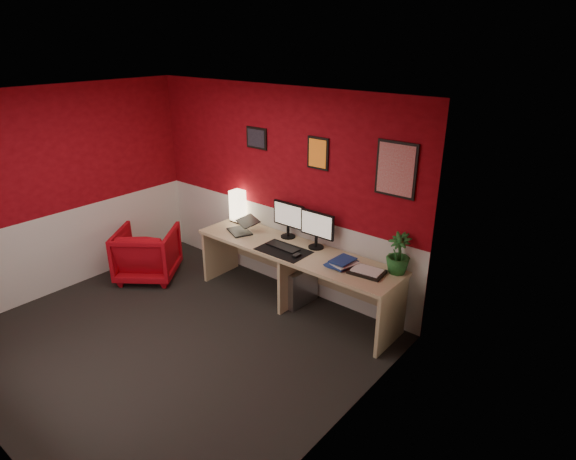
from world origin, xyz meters
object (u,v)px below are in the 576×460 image
object	(u,v)px
desk	(295,277)
pc_tower	(299,286)
shoji_lamp	(238,207)
monitor_left	(288,215)
potted_plant	(398,253)
monitor_right	(317,224)
zen_tray	(367,272)
laptop	(239,224)
armchair	(147,253)

from	to	relation	value
desk	pc_tower	distance (m)	0.16
pc_tower	desk	bearing A→B (deg)	-95.63
shoji_lamp	monitor_left	bearing A→B (deg)	0.34
potted_plant	desk	bearing A→B (deg)	-169.23
monitor_left	monitor_right	world-z (taller)	same
zen_tray	pc_tower	bearing A→B (deg)	175.97
laptop	monitor_right	xyz separation A→B (m)	(1.01, 0.23, 0.18)
zen_tray	armchair	xyz separation A→B (m)	(-2.90, -0.68, -0.40)
pc_tower	armchair	xyz separation A→B (m)	(-1.97, -0.75, 0.12)
zen_tray	armchair	size ratio (longest dim) A/B	0.46
zen_tray	armchair	bearing A→B (deg)	-166.73
laptop	zen_tray	world-z (taller)	laptop
desk	shoji_lamp	xyz separation A→B (m)	(-1.14, 0.23, 0.56)
zen_tray	desk	bearing A→B (deg)	-179.40
potted_plant	monitor_right	bearing A→B (deg)	-178.24
monitor_right	monitor_left	bearing A→B (deg)	175.17
armchair	monitor_right	bearing A→B (deg)	165.39
desk	laptop	bearing A→B (deg)	-177.56
desk	potted_plant	world-z (taller)	potted_plant
desk	monitor_left	world-z (taller)	monitor_left
laptop	monitor_left	bearing A→B (deg)	49.76
desk	monitor_right	bearing A→B (deg)	50.55
shoji_lamp	zen_tray	world-z (taller)	shoji_lamp
monitor_right	zen_tray	world-z (taller)	monitor_right
desk	zen_tray	world-z (taller)	zen_tray
desk	monitor_left	bearing A→B (deg)	141.78
shoji_lamp	monitor_left	size ratio (longest dim) A/B	0.69
monitor_left	pc_tower	xyz separation A→B (m)	(0.30, -0.15, -0.80)
desk	monitor_right	size ratio (longest dim) A/B	4.48
zen_tray	potted_plant	size ratio (longest dim) A/B	0.81
laptop	monitor_left	world-z (taller)	monitor_left
shoji_lamp	monitor_right	xyz separation A→B (m)	(1.30, -0.03, 0.09)
potted_plant	pc_tower	size ratio (longest dim) A/B	0.96
monitor_right	pc_tower	distance (m)	0.82
shoji_lamp	potted_plant	xyz separation A→B (m)	(2.31, -0.00, 0.02)
laptop	pc_tower	bearing A→B (deg)	31.83
zen_tray	pc_tower	distance (m)	1.07
monitor_right	pc_tower	size ratio (longest dim) A/B	1.29
armchair	potted_plant	bearing A→B (deg)	159.11
pc_tower	potted_plant	bearing A→B (deg)	11.02
desk	monitor_left	size ratio (longest dim) A/B	4.48
monitor_right	zen_tray	bearing A→B (deg)	-13.01
shoji_lamp	pc_tower	xyz separation A→B (m)	(1.15, -0.15, -0.70)
zen_tray	monitor_left	bearing A→B (deg)	169.92
zen_tray	pc_tower	world-z (taller)	zen_tray
monitor_left	pc_tower	world-z (taller)	monitor_left
shoji_lamp	potted_plant	world-z (taller)	potted_plant
laptop	shoji_lamp	bearing A→B (deg)	161.70
monitor_left	zen_tray	size ratio (longest dim) A/B	1.66
monitor_right	armchair	distance (m)	2.38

